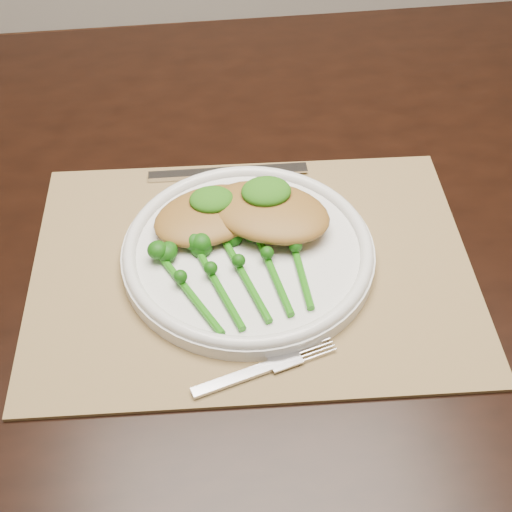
{
  "coord_description": "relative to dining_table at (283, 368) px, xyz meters",
  "views": [
    {
      "loc": [
        -0.27,
        -0.51,
        1.34
      ],
      "look_at": [
        -0.21,
        0.01,
        0.78
      ],
      "focal_mm": 50.0,
      "sensor_mm": 36.0,
      "label": 1
    }
  ],
  "objects": [
    {
      "name": "broccolini_bundle",
      "position": [
        -0.08,
        -0.15,
        0.4
      ],
      "size": [
        0.18,
        0.19,
        0.04
      ],
      "rotation": [
        0.0,
        0.0,
        0.23
      ],
      "color": "#1B6A0D",
      "rests_on": "dinner_plate"
    },
    {
      "name": "dining_table",
      "position": [
        0.0,
        0.0,
        0.0
      ],
      "size": [
        1.61,
        0.92,
        0.75
      ],
      "rotation": [
        0.0,
        0.0,
        0.01
      ],
      "color": "black",
      "rests_on": "ground"
    },
    {
      "name": "fork",
      "position": [
        -0.06,
        -0.25,
        0.38
      ],
      "size": [
        0.15,
        0.06,
        0.0
      ],
      "rotation": [
        0.0,
        0.0,
        0.28
      ],
      "color": "silver",
      "rests_on": "placemat"
    },
    {
      "name": "knife",
      "position": [
        -0.09,
        0.05,
        0.38
      ],
      "size": [
        0.2,
        0.02,
        0.01
      ],
      "rotation": [
        0.0,
        0.0,
        -0.03
      ],
      "color": "silver",
      "rests_on": "placemat"
    },
    {
      "name": "pesto_dollop_right",
      "position": [
        -0.04,
        -0.05,
        0.43
      ],
      "size": [
        0.06,
        0.05,
        0.02
      ],
      "primitive_type": "ellipsoid",
      "color": "#184F0B",
      "rests_on": "chicken_fillet_right"
    },
    {
      "name": "chicken_fillet_right",
      "position": [
        -0.04,
        -0.07,
        0.41
      ],
      "size": [
        0.17,
        0.15,
        0.03
      ],
      "primitive_type": "ellipsoid",
      "rotation": [
        0.0,
        0.0,
        -0.48
      ],
      "color": "olive",
      "rests_on": "dinner_plate"
    },
    {
      "name": "dinner_plate",
      "position": [
        -0.07,
        -0.11,
        0.39
      ],
      "size": [
        0.28,
        0.28,
        0.03
      ],
      "color": "white",
      "rests_on": "placemat"
    },
    {
      "name": "pesto_dollop_left",
      "position": [
        -0.1,
        -0.05,
        0.42
      ],
      "size": [
        0.05,
        0.04,
        0.02
      ],
      "primitive_type": "ellipsoid",
      "color": "#184F0B",
      "rests_on": "chicken_fillet_left"
    },
    {
      "name": "placemat",
      "position": [
        -0.06,
        -0.12,
        0.38
      ],
      "size": [
        0.51,
        0.39,
        0.0
      ],
      "primitive_type": "cube",
      "rotation": [
        0.0,
        0.0,
        -0.06
      ],
      "color": "olive",
      "rests_on": "dining_table"
    },
    {
      "name": "chicken_fillet_left",
      "position": [
        -0.1,
        -0.06,
        0.41
      ],
      "size": [
        0.16,
        0.13,
        0.03
      ],
      "primitive_type": "ellipsoid",
      "rotation": [
        0.0,
        0.0,
        0.37
      ],
      "color": "olive",
      "rests_on": "dinner_plate"
    }
  ]
}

